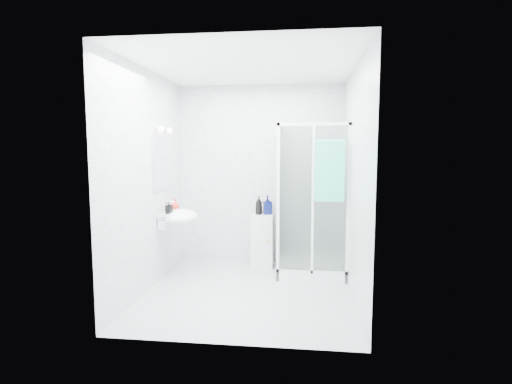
# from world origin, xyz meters

# --- Properties ---
(room) EXTENTS (2.40, 2.60, 2.60)m
(room) POSITION_xyz_m (0.00, 0.00, 1.30)
(room) COLOR white
(room) RESTS_ON ground
(shower_enclosure) EXTENTS (0.90, 0.95, 2.00)m
(shower_enclosure) POSITION_xyz_m (0.67, 0.77, 0.45)
(shower_enclosure) COLOR white
(shower_enclosure) RESTS_ON ground
(wall_basin) EXTENTS (0.46, 0.56, 0.35)m
(wall_basin) POSITION_xyz_m (-0.99, 0.45, 0.80)
(wall_basin) COLOR white
(wall_basin) RESTS_ON ground
(mirror) EXTENTS (0.02, 0.60, 0.70)m
(mirror) POSITION_xyz_m (-1.19, 0.45, 1.50)
(mirror) COLOR white
(mirror) RESTS_ON room
(vanity_lights) EXTENTS (0.10, 0.40, 0.08)m
(vanity_lights) POSITION_xyz_m (-1.14, 0.45, 1.92)
(vanity_lights) COLOR silver
(vanity_lights) RESTS_ON room
(wall_hooks) EXTENTS (0.23, 0.06, 0.03)m
(wall_hooks) POSITION_xyz_m (-0.25, 1.26, 1.62)
(wall_hooks) COLOR silver
(wall_hooks) RESTS_ON room
(storage_cabinet) EXTENTS (0.31, 0.34, 0.75)m
(storage_cabinet) POSITION_xyz_m (0.06, 1.06, 0.38)
(storage_cabinet) COLOR silver
(storage_cabinet) RESTS_ON ground
(hand_towel) EXTENTS (0.35, 0.05, 0.75)m
(hand_towel) POSITION_xyz_m (0.95, 0.36, 1.43)
(hand_towel) COLOR #32C0A4
(hand_towel) RESTS_ON shower_enclosure
(shampoo_bottle_a) EXTENTS (0.11, 0.12, 0.26)m
(shampoo_bottle_a) POSITION_xyz_m (0.01, 1.06, 0.88)
(shampoo_bottle_a) COLOR black
(shampoo_bottle_a) RESTS_ON storage_cabinet
(shampoo_bottle_b) EXTENTS (0.15, 0.15, 0.27)m
(shampoo_bottle_b) POSITION_xyz_m (0.13, 1.11, 0.88)
(shampoo_bottle_b) COLOR #0C144D
(shampoo_bottle_b) RESTS_ON storage_cabinet
(soap_dispenser_orange) EXTENTS (0.15, 0.15, 0.16)m
(soap_dispenser_orange) POSITION_xyz_m (-1.07, 0.57, 0.94)
(soap_dispenser_orange) COLOR red
(soap_dispenser_orange) RESTS_ON wall_basin
(soap_dispenser_black) EXTENTS (0.08, 0.09, 0.16)m
(soap_dispenser_black) POSITION_xyz_m (-1.05, 0.30, 0.94)
(soap_dispenser_black) COLOR black
(soap_dispenser_black) RESTS_ON wall_basin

